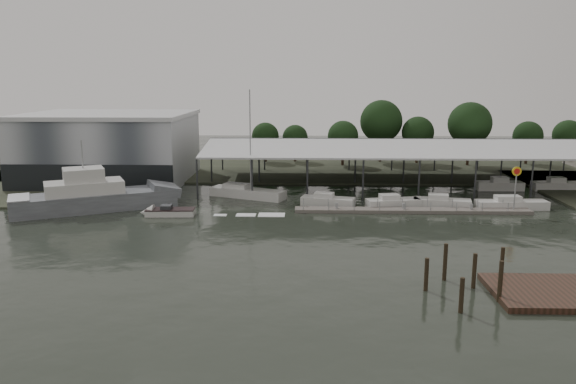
{
  "coord_description": "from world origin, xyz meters",
  "views": [
    {
      "loc": [
        2.08,
        -55.62,
        15.76
      ],
      "look_at": [
        0.17,
        9.33,
        2.5
      ],
      "focal_mm": 35.0,
      "sensor_mm": 36.0,
      "label": 1
    }
  ],
  "objects_px": {
    "shell_fuel_sign": "(516,180)",
    "white_sailboat": "(246,193)",
    "grey_trawler": "(96,197)",
    "speedboat_underway": "(166,212)"
  },
  "relations": [
    {
      "from": "white_sailboat",
      "to": "speedboat_underway",
      "type": "relative_size",
      "value": 0.84
    },
    {
      "from": "white_sailboat",
      "to": "grey_trawler",
      "type": "bearing_deg",
      "value": -133.53
    },
    {
      "from": "shell_fuel_sign",
      "to": "speedboat_underway",
      "type": "relative_size",
      "value": 0.32
    },
    {
      "from": "white_sailboat",
      "to": "shell_fuel_sign",
      "type": "bearing_deg",
      "value": 9.83
    },
    {
      "from": "grey_trawler",
      "to": "white_sailboat",
      "type": "relative_size",
      "value": 1.37
    },
    {
      "from": "speedboat_underway",
      "to": "white_sailboat",
      "type": "bearing_deg",
      "value": -131.77
    },
    {
      "from": "shell_fuel_sign",
      "to": "speedboat_underway",
      "type": "xyz_separation_m",
      "value": [
        -41.03,
        -2.53,
        -3.53
      ]
    },
    {
      "from": "shell_fuel_sign",
      "to": "white_sailboat",
      "type": "bearing_deg",
      "value": 166.56
    },
    {
      "from": "grey_trawler",
      "to": "speedboat_underway",
      "type": "height_order",
      "value": "grey_trawler"
    },
    {
      "from": "grey_trawler",
      "to": "speedboat_underway",
      "type": "bearing_deg",
      "value": -43.36
    }
  ]
}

